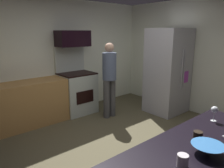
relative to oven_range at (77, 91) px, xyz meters
The scene contains 12 objects.
ground_plane 2.08m from the oven_range, 100.64° to the right, with size 5.20×4.80×0.02m, color brown.
wall_back 0.94m from the oven_range, 135.47° to the left, with size 5.20×0.12×2.60m, color silver.
wall_right 3.04m from the oven_range, 42.32° to the right, with size 0.12×4.80×2.60m, color silver.
lower_cabinet_run 1.27m from the oven_range, behind, with size 2.40×0.60×0.90m, color #B07F43.
oven_range is the anchor object (origin of this frame).
microwave 1.21m from the oven_range, 90.00° to the left, with size 0.74×0.38×0.36m, color black.
refrigerator 2.17m from the oven_range, 38.63° to the right, with size 0.86×0.79×1.95m.
person_cook 0.92m from the oven_range, 61.56° to the right, with size 0.31×0.30×1.65m.
mixing_bowl_large 3.69m from the oven_range, 104.76° to the right, with size 0.27×0.27×0.08m, color #3474BB.
wine_glass_mid 3.32m from the oven_range, 94.08° to the right, with size 0.08×0.08×0.17m.
mug_coffee 3.49m from the oven_range, 102.99° to the right, with size 0.08×0.08×0.09m, color black.
mug_tea 3.74m from the oven_range, 109.48° to the right, with size 0.08×0.08×0.10m, color silver.
Camera 1 is at (-2.17, -2.25, 1.87)m, focal length 34.48 mm.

